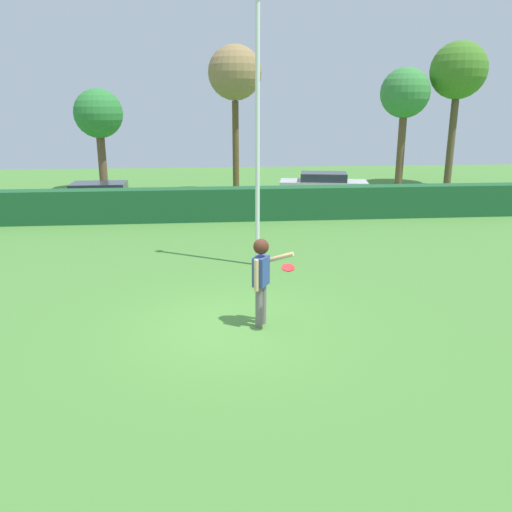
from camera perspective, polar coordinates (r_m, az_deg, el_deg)
ground_plane at (r=10.23m, az=-2.48°, el=-7.83°), size 60.00×60.00×0.00m
person at (r=9.87m, az=0.62°, el=-1.86°), size 0.84×0.51×1.77m
frisbee at (r=9.42m, az=3.60°, el=-1.29°), size 0.25×0.24×0.09m
lamppost at (r=13.56m, az=0.17°, el=14.53°), size 0.24×0.24×6.94m
hedge_row at (r=19.99m, az=-4.15°, el=5.81°), size 24.52×0.90×1.26m
parked_car_red at (r=22.48m, az=-17.09°, el=6.42°), size 4.23×1.87×1.25m
parked_car_silver at (r=25.33m, az=7.55°, el=7.97°), size 4.46×2.52×1.25m
birch_tree at (r=30.52m, az=16.32°, el=16.91°), size 2.71×2.71×6.45m
bare_elm_tree at (r=26.44m, az=-2.37°, el=19.62°), size 2.63×2.63×7.25m
oak_tree at (r=31.61m, az=21.69°, el=18.55°), size 3.06×3.06×7.80m
maple_tree at (r=28.82m, az=-17.20°, el=14.82°), size 2.53×2.53×5.27m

